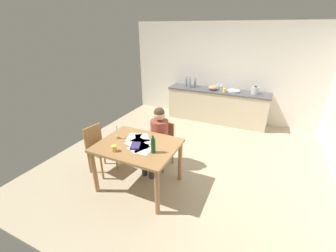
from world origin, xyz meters
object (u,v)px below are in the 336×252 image
chair_side_empty (99,147)px  bottle_vinegar (190,83)px  chair_at_table (162,142)px  person_seated (157,136)px  wine_bottle_on_table (153,145)px  mixing_bowl (213,88)px  stovetop_kettle (255,90)px  coffee_mug (114,148)px  dining_table (138,151)px  teacup_on_counter (225,90)px  candlestick (117,135)px  bottle_wine_red (195,83)px  wine_glass_by_kettle (218,85)px  sink_unit (233,91)px  book_magazine (135,146)px  wine_glass_near_sink (222,85)px  bottle_oil (186,82)px

chair_side_empty → bottle_vinegar: (0.57, 3.18, 0.54)m
bottle_vinegar → chair_at_table: bearing=-81.6°
bottle_vinegar → person_seated: bearing=-82.4°
wine_bottle_on_table → mixing_bowl: (0.03, 3.37, 0.05)m
stovetop_kettle → coffee_mug: bearing=-114.2°
wine_bottle_on_table → dining_table: bearing=162.3°
bottle_vinegar → teacup_on_counter: (1.00, -0.09, -0.09)m
candlestick → bottle_vinegar: bearing=88.4°
teacup_on_counter → stovetop_kettle: bearing=11.6°
chair_at_table → stovetop_kettle: size_ratio=3.90×
dining_table → candlestick: bearing=175.3°
bottle_wine_red → mixing_bowl: (0.54, -0.08, -0.06)m
wine_glass_by_kettle → wine_bottle_on_table: bearing=-91.9°
stovetop_kettle → sink_unit: bearing=179.6°
wine_glass_by_kettle → stovetop_kettle: bearing=-8.7°
chair_side_empty → book_magazine: (0.89, -0.15, 0.32)m
coffee_mug → stovetop_kettle: stovetop_kettle is taller
candlestick → wine_glass_near_sink: bearing=74.5°
dining_table → coffee_mug: bearing=-122.0°
candlestick → bottle_oil: (-0.04, 3.28, 0.16)m
book_magazine → mixing_bowl: mixing_bowl is taller
dining_table → bottle_vinegar: size_ratio=3.87×
coffee_mug → candlestick: bearing=120.2°
book_magazine → mixing_bowl: size_ratio=0.79×
sink_unit → teacup_on_counter: sink_unit is taller
candlestick → wine_glass_by_kettle: wine_glass_by_kettle is taller
candlestick → book_magazine: 0.43m
candlestick → mixing_bowl: candlestick is taller
sink_unit → person_seated: bearing=-107.2°
book_magazine → stovetop_kettle: bearing=44.9°
dining_table → wine_bottle_on_table: (0.34, -0.11, 0.23)m
candlestick → mixing_bowl: bearing=76.7°
bottle_wine_red → mixing_bowl: size_ratio=1.06×
dining_table → candlestick: candlestick is taller
bottle_oil → chair_side_empty: bearing=-97.7°
person_seated → bottle_vinegar: bearing=97.6°
coffee_mug → bottle_vinegar: bottle_vinegar is taller
coffee_mug → sink_unit: size_ratio=0.32×
chair_at_table → teacup_on_counter: bearing=75.5°
chair_at_table → coffee_mug: bearing=-104.2°
candlestick → teacup_on_counter: candlestick is taller
coffee_mug → wine_glass_by_kettle: (0.65, 3.77, 0.17)m
chair_side_empty → bottle_vinegar: size_ratio=2.76×
sink_unit → wine_bottle_on_table: bearing=-99.3°
chair_side_empty → person_seated: bearing=29.0°
stovetop_kettle → wine_glass_near_sink: stovetop_kettle is taller
candlestick → book_magazine: size_ratio=1.15×
coffee_mug → bottle_vinegar: 3.57m
book_magazine → wine_glass_near_sink: wine_glass_near_sink is taller
bottle_vinegar → bottle_wine_red: size_ratio=1.16×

